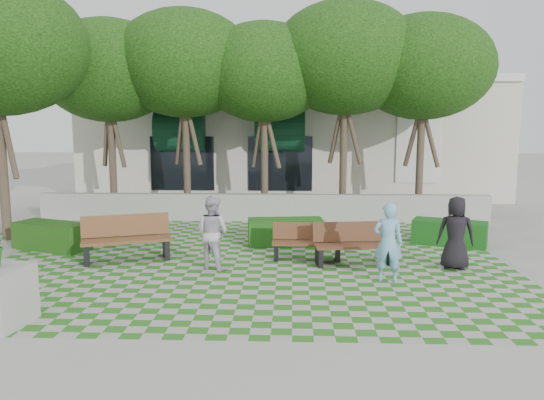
{
  "coord_description": "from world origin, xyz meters",
  "views": [
    {
      "loc": [
        0.99,
        -11.28,
        3.3
      ],
      "look_at": [
        0.5,
        1.5,
        1.4
      ],
      "focal_mm": 35.0,
      "sensor_mm": 36.0,
      "label": 1
    }
  ],
  "objects_px": {
    "bench_west": "(127,239)",
    "bench_mid": "(307,242)",
    "hedge_west": "(52,236)",
    "hedge_east": "(449,233)",
    "person_white": "(212,232)",
    "hedge_midright": "(285,232)",
    "person_blue": "(388,242)",
    "person_dark": "(456,233)",
    "bench_east": "(353,244)"
  },
  "relations": [
    {
      "from": "person_dark",
      "to": "person_white",
      "type": "bearing_deg",
      "value": 13.8
    },
    {
      "from": "hedge_west",
      "to": "hedge_midright",
      "type": "bearing_deg",
      "value": 7.09
    },
    {
      "from": "person_blue",
      "to": "bench_east",
      "type": "bearing_deg",
      "value": -58.33
    },
    {
      "from": "person_dark",
      "to": "hedge_east",
      "type": "bearing_deg",
      "value": -91.57
    },
    {
      "from": "hedge_midright",
      "to": "person_dark",
      "type": "relative_size",
      "value": 1.21
    },
    {
      "from": "hedge_east",
      "to": "person_dark",
      "type": "relative_size",
      "value": 1.15
    },
    {
      "from": "hedge_midright",
      "to": "hedge_west",
      "type": "xyz_separation_m",
      "value": [
        -6.06,
        -0.75,
        0.0
      ]
    },
    {
      "from": "person_blue",
      "to": "person_dark",
      "type": "height_order",
      "value": "same"
    },
    {
      "from": "bench_east",
      "to": "bench_mid",
      "type": "height_order",
      "value": "bench_east"
    },
    {
      "from": "hedge_midright",
      "to": "bench_mid",
      "type": "bearing_deg",
      "value": -70.51
    },
    {
      "from": "bench_west",
      "to": "person_dark",
      "type": "xyz_separation_m",
      "value": [
        7.62,
        -0.45,
        0.31
      ]
    },
    {
      "from": "bench_west",
      "to": "hedge_east",
      "type": "bearing_deg",
      "value": -6.86
    },
    {
      "from": "bench_mid",
      "to": "hedge_west",
      "type": "height_order",
      "value": "bench_mid"
    },
    {
      "from": "bench_mid",
      "to": "person_dark",
      "type": "height_order",
      "value": "person_dark"
    },
    {
      "from": "hedge_east",
      "to": "hedge_west",
      "type": "relative_size",
      "value": 0.95
    },
    {
      "from": "hedge_east",
      "to": "person_blue",
      "type": "bearing_deg",
      "value": -123.82
    },
    {
      "from": "bench_west",
      "to": "person_white",
      "type": "xyz_separation_m",
      "value": [
        2.16,
        -0.63,
        0.31
      ]
    },
    {
      "from": "hedge_east",
      "to": "person_white",
      "type": "relative_size",
      "value": 1.14
    },
    {
      "from": "person_white",
      "to": "hedge_west",
      "type": "bearing_deg",
      "value": 6.3
    },
    {
      "from": "bench_west",
      "to": "hedge_west",
      "type": "relative_size",
      "value": 1.08
    },
    {
      "from": "bench_west",
      "to": "person_blue",
      "type": "distance_m",
      "value": 6.12
    },
    {
      "from": "bench_west",
      "to": "person_dark",
      "type": "height_order",
      "value": "person_dark"
    },
    {
      "from": "hedge_midright",
      "to": "person_blue",
      "type": "bearing_deg",
      "value": -56.36
    },
    {
      "from": "bench_east",
      "to": "person_blue",
      "type": "relative_size",
      "value": 1.16
    },
    {
      "from": "bench_east",
      "to": "hedge_midright",
      "type": "distance_m",
      "value": 2.5
    },
    {
      "from": "hedge_midright",
      "to": "hedge_east",
      "type": "bearing_deg",
      "value": 1.58
    },
    {
      "from": "bench_mid",
      "to": "person_dark",
      "type": "distance_m",
      "value": 3.41
    },
    {
      "from": "bench_east",
      "to": "person_white",
      "type": "bearing_deg",
      "value": -179.36
    },
    {
      "from": "bench_west",
      "to": "person_white",
      "type": "height_order",
      "value": "person_white"
    },
    {
      "from": "bench_mid",
      "to": "hedge_east",
      "type": "height_order",
      "value": "bench_mid"
    },
    {
      "from": "person_dark",
      "to": "bench_east",
      "type": "bearing_deg",
      "value": 3.7
    },
    {
      "from": "bench_east",
      "to": "hedge_west",
      "type": "distance_m",
      "value": 7.76
    },
    {
      "from": "bench_west",
      "to": "person_white",
      "type": "relative_size",
      "value": 1.3
    },
    {
      "from": "hedge_west",
      "to": "bench_east",
      "type": "bearing_deg",
      "value": -8.57
    },
    {
      "from": "person_blue",
      "to": "person_white",
      "type": "xyz_separation_m",
      "value": [
        -3.77,
        0.83,
        0.0
      ]
    },
    {
      "from": "bench_west",
      "to": "bench_east",
      "type": "bearing_deg",
      "value": -21.31
    },
    {
      "from": "bench_west",
      "to": "bench_mid",
      "type": "bearing_deg",
      "value": -16.36
    },
    {
      "from": "bench_west",
      "to": "hedge_east",
      "type": "relative_size",
      "value": 1.14
    },
    {
      "from": "bench_mid",
      "to": "hedge_west",
      "type": "bearing_deg",
      "value": 173.86
    },
    {
      "from": "bench_mid",
      "to": "hedge_midright",
      "type": "xyz_separation_m",
      "value": [
        -0.54,
        1.51,
        -0.07
      ]
    },
    {
      "from": "hedge_east",
      "to": "bench_west",
      "type": "bearing_deg",
      "value": -166.9
    },
    {
      "from": "hedge_midright",
      "to": "hedge_west",
      "type": "height_order",
      "value": "hedge_west"
    },
    {
      "from": "bench_east",
      "to": "bench_mid",
      "type": "distance_m",
      "value": 1.14
    },
    {
      "from": "bench_east",
      "to": "person_white",
      "type": "height_order",
      "value": "person_white"
    },
    {
      "from": "person_dark",
      "to": "hedge_west",
      "type": "bearing_deg",
      "value": 3.45
    },
    {
      "from": "person_blue",
      "to": "bench_mid",
      "type": "bearing_deg",
      "value": -37.76
    },
    {
      "from": "hedge_west",
      "to": "person_white",
      "type": "bearing_deg",
      "value": -20.43
    },
    {
      "from": "bench_east",
      "to": "person_dark",
      "type": "height_order",
      "value": "person_dark"
    },
    {
      "from": "bench_mid",
      "to": "hedge_west",
      "type": "xyz_separation_m",
      "value": [
        -6.6,
        0.76,
        -0.07
      ]
    },
    {
      "from": "hedge_east",
      "to": "person_dark",
      "type": "xyz_separation_m",
      "value": [
        -0.57,
        -2.36,
        0.5
      ]
    }
  ]
}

